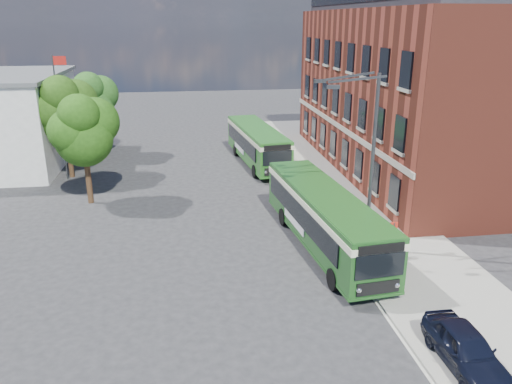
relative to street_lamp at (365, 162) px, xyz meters
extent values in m
plane|color=#262528|center=(-4.84, 2.00, -4.79)|extent=(120.00, 120.00, 0.00)
cube|color=gray|center=(2.16, 10.00, -4.72)|extent=(6.00, 48.00, 0.15)
cube|color=beige|center=(-0.89, 10.00, -4.79)|extent=(0.12, 48.00, 0.01)
cube|color=maroon|center=(9.16, 14.00, 1.21)|extent=(12.00, 26.00, 12.00)
cube|color=#B1A895|center=(3.12, 14.00, -1.19)|extent=(0.12, 26.00, 0.35)
cube|color=silver|center=(-22.84, 20.00, -1.29)|extent=(9.00, 13.00, 7.00)
cylinder|color=#36393B|center=(-17.34, 15.00, -0.29)|extent=(0.10, 0.10, 9.00)
cube|color=#A81813|center=(-16.89, 15.00, 3.81)|extent=(0.90, 0.02, 0.60)
cylinder|color=#36393B|center=(0.36, 0.00, -4.64)|extent=(0.44, 0.44, 0.30)
cylinder|color=#36393B|center=(0.36, 0.00, -0.29)|extent=(0.18, 0.18, 9.00)
cube|color=#36393B|center=(-0.87, -0.60, 4.01)|extent=(2.58, 0.46, 0.37)
cube|color=#36393B|center=(-0.87, 0.60, 4.01)|extent=(2.58, 0.46, 0.37)
cube|color=#36393B|center=(-2.11, -1.08, 3.76)|extent=(0.55, 0.22, 0.16)
cube|color=#36393B|center=(-2.11, 1.08, 3.76)|extent=(0.55, 0.22, 0.16)
cylinder|color=#36393B|center=(0.76, -2.20, -3.54)|extent=(0.08, 0.08, 2.50)
cube|color=red|center=(0.76, -2.20, -2.44)|extent=(0.35, 0.04, 0.35)
cube|color=#1C4C1B|center=(-1.64, 0.94, -3.02)|extent=(3.68, 12.32, 2.45)
cube|color=#1C4C1B|center=(-1.64, 0.94, -4.29)|extent=(3.72, 12.36, 0.14)
cube|color=black|center=(-2.94, 1.11, -2.89)|extent=(1.10, 10.29, 1.10)
cube|color=black|center=(-0.39, 1.36, -2.89)|extent=(1.10, 10.29, 1.10)
cube|color=#F1EEC6|center=(-1.64, 0.94, -2.19)|extent=(3.75, 12.38, 0.32)
cube|color=#1C4C1B|center=(-1.64, 0.94, -1.83)|extent=(3.57, 12.21, 0.12)
cube|color=black|center=(-1.04, -5.13, -2.84)|extent=(2.15, 0.29, 1.05)
cube|color=black|center=(-1.04, -5.14, -2.09)|extent=(2.00, 0.28, 0.38)
cube|color=black|center=(-1.04, -5.14, -3.84)|extent=(1.90, 0.27, 0.55)
sphere|color=silver|center=(-1.88, -5.20, -3.84)|extent=(0.26, 0.26, 0.26)
sphere|color=silver|center=(-0.19, -5.04, -3.84)|extent=(0.26, 0.26, 0.26)
cube|color=black|center=(-2.24, 7.00, -2.79)|extent=(2.00, 0.28, 0.90)
cube|color=white|center=(-3.02, 1.80, -3.64)|extent=(0.35, 3.19, 0.45)
cylinder|color=black|center=(-2.38, -3.42, -4.29)|extent=(0.38, 1.02, 1.00)
cylinder|color=black|center=(-0.05, -3.19, -4.29)|extent=(0.38, 1.02, 1.00)
cylinder|color=black|center=(-3.12, 4.07, -4.29)|extent=(0.38, 1.02, 1.00)
cylinder|color=black|center=(-0.79, 4.30, -4.29)|extent=(0.38, 1.02, 1.00)
cube|color=#256320|center=(-2.70, 17.26, -3.02)|extent=(3.73, 11.45, 2.45)
cube|color=#256320|center=(-2.70, 17.26, -4.29)|extent=(3.77, 11.50, 0.14)
cube|color=black|center=(-4.00, 17.42, -2.89)|extent=(1.12, 9.40, 1.10)
cube|color=black|center=(-1.46, 17.70, -2.89)|extent=(1.12, 9.40, 1.10)
cube|color=beige|center=(-2.70, 17.26, -2.19)|extent=(3.79, 11.52, 0.32)
cube|color=#256320|center=(-2.70, 17.26, -1.83)|extent=(3.62, 11.34, 0.12)
cube|color=black|center=(-2.07, 11.65, -2.84)|extent=(2.15, 0.32, 1.05)
cube|color=black|center=(-2.07, 11.64, -2.09)|extent=(2.00, 0.30, 0.38)
cube|color=black|center=(-2.07, 11.64, -3.84)|extent=(1.90, 0.29, 0.55)
sphere|color=silver|center=(-2.92, 11.56, -3.84)|extent=(0.26, 0.26, 0.26)
sphere|color=silver|center=(-1.23, 11.75, -3.84)|extent=(0.26, 0.26, 0.26)
cube|color=black|center=(-3.32, 22.88, -2.79)|extent=(2.00, 0.30, 0.90)
cube|color=white|center=(-4.09, 18.12, -3.64)|extent=(0.39, 3.18, 0.45)
cylinder|color=black|center=(-3.44, 13.34, -4.29)|extent=(0.39, 1.02, 1.00)
cylinder|color=black|center=(-1.11, 13.59, -4.29)|extent=(0.39, 1.02, 1.00)
cylinder|color=black|center=(-4.17, 19.94, -4.29)|extent=(0.39, 1.02, 1.00)
cylinder|color=black|center=(-1.85, 20.20, -4.29)|extent=(0.39, 1.02, 1.00)
imported|color=black|center=(0.48, -9.18, -3.97)|extent=(1.59, 3.95, 1.35)
imported|color=black|center=(0.65, 0.50, -3.69)|extent=(0.81, 0.67, 1.90)
imported|color=black|center=(1.06, -0.86, -3.74)|extent=(1.05, 0.93, 1.81)
cylinder|color=#341E13|center=(-14.79, 9.56, -3.27)|extent=(0.36, 0.36, 3.05)
sphere|color=#1F470F|center=(-14.79, 9.56, -0.49)|extent=(3.60, 3.60, 3.60)
sphere|color=#1F470F|center=(-14.10, 10.11, 0.41)|extent=(3.05, 3.05, 3.05)
sphere|color=#1F470F|center=(-15.42, 9.07, 0.06)|extent=(2.77, 2.77, 2.77)
sphere|color=#1F470F|center=(-14.79, 8.87, 1.10)|extent=(2.49, 2.49, 2.49)
cylinder|color=#341E13|center=(-17.12, 15.55, -3.15)|extent=(0.36, 0.36, 3.27)
sphere|color=#214110|center=(-17.12, 15.55, -0.18)|extent=(3.87, 3.87, 3.87)
sphere|color=#214110|center=(-16.38, 16.15, 0.79)|extent=(3.27, 3.27, 3.27)
sphere|color=#214110|center=(-17.79, 15.03, 0.42)|extent=(2.97, 2.97, 2.97)
sphere|color=#214110|center=(-17.12, 14.81, 1.53)|extent=(2.68, 2.68, 2.68)
cylinder|color=#341E13|center=(-16.21, 21.55, -3.24)|extent=(0.36, 0.36, 3.11)
sphere|color=#214A18|center=(-16.21, 21.55, -0.41)|extent=(3.67, 3.67, 3.67)
sphere|color=#214A18|center=(-15.51, 22.11, 0.51)|extent=(3.11, 3.11, 3.11)
sphere|color=#214A18|center=(-16.85, 21.05, 0.16)|extent=(2.83, 2.83, 2.83)
sphere|color=#214A18|center=(-16.21, 20.84, 1.22)|extent=(2.54, 2.54, 2.54)
camera|label=1|loc=(-8.57, -22.14, 6.53)|focal=35.00mm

